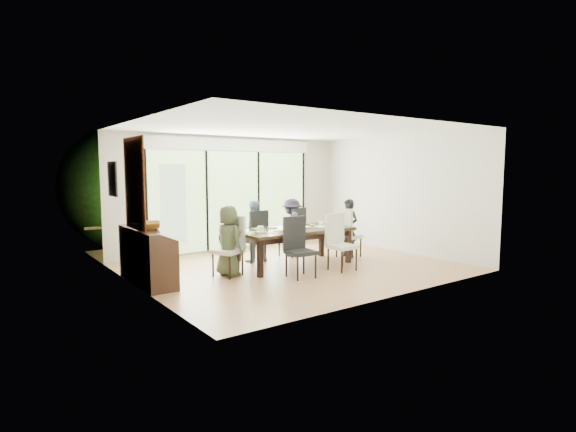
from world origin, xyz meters
TOP-DOWN VIEW (x-y plane):
  - floor at (0.00, 0.00)m, footprint 6.00×5.00m
  - ceiling at (0.00, 0.00)m, footprint 6.00×5.00m
  - wall_back at (0.00, 2.51)m, footprint 6.00×0.02m
  - wall_front at (0.00, -2.51)m, footprint 6.00×0.02m
  - wall_left at (-3.01, 0.00)m, footprint 0.02×5.00m
  - wall_right at (3.01, 0.00)m, footprint 0.02×5.00m
  - glass_doors at (0.00, 2.47)m, footprint 4.20×0.02m
  - blinds_header at (0.00, 2.46)m, footprint 4.40×0.06m
  - mullion_a at (-2.10, 2.46)m, footprint 0.05×0.04m
  - mullion_b at (-0.70, 2.46)m, footprint 0.05×0.04m
  - mullion_c at (0.70, 2.46)m, footprint 0.05×0.04m
  - mullion_d at (2.10, 2.46)m, footprint 0.05×0.04m
  - side_window at (-2.97, -1.20)m, footprint 0.02×0.90m
  - deck at (0.00, 3.40)m, footprint 6.00×1.80m
  - rail_top at (0.00, 4.20)m, footprint 6.00×0.08m
  - foliage_left at (-1.80, 5.20)m, footprint 3.20×3.20m
  - foliage_mid at (0.40, 5.80)m, footprint 4.00×4.00m
  - foliage_right at (2.20, 5.00)m, footprint 2.80×2.80m
  - foliage_far at (-0.60, 6.50)m, footprint 3.60×3.60m
  - table_top at (0.08, 0.15)m, footprint 2.39×1.09m
  - table_apron at (0.08, 0.15)m, footprint 2.19×0.89m
  - table_leg_fl at (-1.00, -0.28)m, footprint 0.09×0.09m
  - table_leg_fr at (1.16, -0.28)m, footprint 0.09×0.09m
  - table_leg_bl at (-1.00, 0.58)m, footprint 0.09×0.09m
  - table_leg_br at (1.16, 0.58)m, footprint 0.09×0.09m
  - chair_left_end at (-1.42, 0.15)m, footprint 0.60×0.60m
  - chair_right_end at (1.58, 0.15)m, footprint 0.54×0.54m
  - chair_far_left at (-0.37, 1.00)m, footprint 0.50×0.50m
  - chair_far_right at (0.63, 1.00)m, footprint 0.56×0.56m
  - chair_near_left at (-0.42, -0.72)m, footprint 0.49×0.49m
  - chair_near_right at (0.58, -0.72)m, footprint 0.46×0.46m
  - person_left_end at (-1.40, 0.15)m, footprint 0.47×0.65m
  - person_right_end at (1.56, 0.15)m, footprint 0.47×0.65m
  - person_far_left at (-0.37, 0.98)m, footprint 0.67×0.51m
  - person_far_right at (0.63, 0.98)m, footprint 0.65×0.46m
  - placemat_left at (-0.87, 0.15)m, footprint 0.44×0.32m
  - placemat_right at (1.03, 0.15)m, footprint 0.44×0.32m
  - placemat_far_l at (-0.37, 0.55)m, footprint 0.44×0.32m
  - placemat_far_r at (0.63, 0.55)m, footprint 0.44×0.32m
  - placemat_paper at (-0.47, -0.15)m, footprint 0.44×0.32m
  - tablet_far_l at (-0.27, 0.50)m, footprint 0.26×0.18m
  - tablet_far_r at (0.58, 0.50)m, footprint 0.24×0.17m
  - papers at (0.78, 0.10)m, footprint 0.30×0.22m
  - platter_base at (-0.47, -0.15)m, footprint 0.26×0.26m
  - platter_snacks at (-0.47, -0.15)m, footprint 0.20×0.20m
  - vase at (0.13, 0.20)m, footprint 0.08×0.08m
  - hyacinth_stems at (0.13, 0.20)m, footprint 0.04×0.04m
  - hyacinth_blooms at (0.13, 0.20)m, footprint 0.11×0.11m
  - laptop at (-0.77, 0.05)m, footprint 0.37×0.28m
  - cup_a at (-0.62, 0.30)m, footprint 0.16×0.16m
  - cup_b at (0.23, 0.05)m, footprint 0.12×0.12m
  - cup_c at (0.88, 0.25)m, footprint 0.15×0.15m
  - book at (0.33, 0.20)m, footprint 0.20×0.25m
  - sideboard at (-2.76, 0.52)m, footprint 0.47×1.66m
  - bowl at (-2.76, 0.42)m, footprint 0.49×0.49m
  - candlestick_base at (-2.76, 0.87)m, footprint 0.10×0.10m
  - candlestick_shaft at (-2.76, 0.87)m, footprint 0.02×0.02m
  - candlestick_pan at (-2.76, 0.87)m, footprint 0.10×0.10m
  - candle at (-2.76, 0.87)m, footprint 0.04×0.04m
  - tapestry at (-2.97, 0.40)m, footprint 0.02×1.00m
  - art_frame at (-2.97, 1.70)m, footprint 0.03×0.55m
  - art_canvas at (-2.95, 1.70)m, footprint 0.01×0.45m

SIDE VIEW (x-z plane):
  - deck at x=0.00m, z-range -0.10..0.00m
  - floor at x=0.00m, z-range -0.01..0.00m
  - table_leg_fl at x=-1.00m, z-range 0.00..0.69m
  - table_leg_fr at x=1.16m, z-range 0.00..0.69m
  - table_leg_bl at x=-1.00m, z-range 0.00..0.69m
  - table_leg_br at x=1.16m, z-range 0.00..0.69m
  - sideboard at x=-2.76m, z-range 0.00..0.94m
  - chair_left_end at x=-1.42m, z-range 0.00..1.09m
  - chair_right_end at x=1.58m, z-range 0.00..1.09m
  - chair_far_left at x=-0.37m, z-range 0.00..1.09m
  - chair_far_right at x=0.63m, z-range 0.00..1.09m
  - chair_near_left at x=-0.42m, z-range 0.00..1.09m
  - chair_near_right at x=0.58m, z-range 0.00..1.09m
  - rail_top at x=0.00m, z-range 0.52..0.58m
  - table_apron at x=0.08m, z-range 0.58..0.68m
  - person_left_end at x=-1.40m, z-range 0.00..1.28m
  - person_right_end at x=1.56m, z-range 0.00..1.28m
  - person_far_left at x=-0.37m, z-range 0.00..1.28m
  - person_far_right at x=0.63m, z-range 0.00..1.28m
  - table_top at x=0.08m, z-range 0.69..0.75m
  - papers at x=0.78m, z-range 0.75..0.75m
  - placemat_left at x=-0.87m, z-range 0.75..0.75m
  - placemat_right at x=1.03m, z-range 0.75..0.75m
  - placemat_far_l at x=-0.37m, z-range 0.75..0.75m
  - placemat_far_r at x=0.63m, z-range 0.75..0.75m
  - placemat_paper at x=-0.47m, z-range 0.75..0.75m
  - book at x=0.33m, z-range 0.75..0.76m
  - tablet_far_r at x=0.58m, z-range 0.75..0.76m
  - tablet_far_l at x=-0.27m, z-range 0.75..0.76m
  - laptop at x=-0.77m, z-range 0.75..0.77m
  - platter_base at x=-0.47m, z-range 0.75..0.78m
  - platter_snacks at x=-0.47m, z-range 0.77..0.79m
  - cup_b at x=0.23m, z-range 0.75..0.84m
  - cup_a at x=-0.62m, z-range 0.75..0.84m
  - cup_c at x=0.88m, z-range 0.75..0.84m
  - vase at x=0.13m, z-range 0.75..0.86m
  - hyacinth_stems at x=0.13m, z-range 0.85..1.00m
  - candlestick_base at x=-2.76m, z-range 0.94..0.98m
  - bowl at x=-2.76m, z-range 0.94..1.06m
  - hyacinth_blooms at x=0.13m, z-range 0.97..1.08m
  - glass_doors at x=0.00m, z-range 0.05..2.35m
  - mullion_a at x=-2.10m, z-range 0.05..2.35m
  - mullion_b at x=-0.70m, z-range 0.05..2.35m
  - mullion_c at x=0.70m, z-range 0.05..2.35m
  - mullion_d at x=2.10m, z-range 0.05..2.35m
  - foliage_right at x=2.20m, z-range -0.14..2.66m
  - wall_back at x=0.00m, z-range 0.00..2.70m
  - wall_front at x=0.00m, z-range 0.00..2.70m
  - wall_left at x=-3.01m, z-range 0.00..2.70m
  - wall_right at x=3.01m, z-range 0.00..2.70m
  - foliage_left at x=-1.80m, z-range -0.16..3.04m
  - side_window at x=-2.97m, z-range 1.00..2.00m
  - candlestick_shaft at x=-2.76m, z-range 0.96..2.26m
  - foliage_far at x=-0.60m, z-range -0.18..3.42m
  - tapestry at x=-2.97m, z-range 0.95..2.45m
  - art_frame at x=-2.97m, z-range 1.42..2.08m
  - art_canvas at x=-2.95m, z-range 1.48..2.02m
  - foliage_mid at x=0.40m, z-range -0.20..3.80m
  - candlestick_pan at x=-2.76m, z-range 2.24..2.27m
  - candle at x=-2.76m, z-range 2.27..2.37m
  - blinds_header at x=0.00m, z-range 2.36..2.64m
  - ceiling at x=0.00m, z-range 2.70..2.71m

